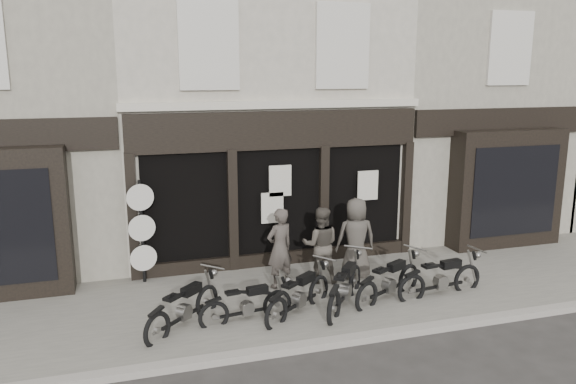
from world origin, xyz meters
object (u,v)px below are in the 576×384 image
object	(u,v)px
motorcycle_2	(299,298)
motorcycle_1	(247,307)
motorcycle_0	(184,311)
advert_sign_post	(142,236)
man_right	(356,238)
motorcycle_3	(345,290)
man_centre	(321,245)
motorcycle_4	(389,284)
motorcycle_5	(441,281)
man_left	(280,248)

from	to	relation	value
motorcycle_2	motorcycle_1	bearing A→B (deg)	144.77
motorcycle_0	advert_sign_post	size ratio (longest dim) A/B	0.68
man_right	advert_sign_post	size ratio (longest dim) A/B	0.76
man_right	motorcycle_3	bearing A→B (deg)	66.71
advert_sign_post	man_centre	bearing A→B (deg)	-24.75
motorcycle_3	man_right	size ratio (longest dim) A/B	1.02
motorcycle_1	motorcycle_4	world-z (taller)	motorcycle_4
man_centre	man_right	world-z (taller)	man_right
motorcycle_2	motorcycle_5	xyz separation A→B (m)	(3.20, -0.02, 0.01)
motorcycle_4	man_left	bearing A→B (deg)	121.18
man_centre	man_right	bearing A→B (deg)	-159.36
man_centre	advert_sign_post	size ratio (longest dim) A/B	0.70
motorcycle_4	motorcycle_1	bearing A→B (deg)	155.78
man_right	motorcycle_1	bearing A→B (deg)	34.63
motorcycle_5	man_right	bearing A→B (deg)	125.34
motorcycle_0	man_left	world-z (taller)	man_left
motorcycle_4	advert_sign_post	bearing A→B (deg)	126.45
motorcycle_2	man_centre	bearing A→B (deg)	19.35
motorcycle_2	advert_sign_post	world-z (taller)	advert_sign_post
motorcycle_2	motorcycle_5	world-z (taller)	motorcycle_5
motorcycle_2	man_centre	xyz separation A→B (m)	(0.98, 1.44, 0.59)
motorcycle_1	motorcycle_5	world-z (taller)	motorcycle_5
motorcycle_3	motorcycle_4	distance (m)	1.03
motorcycle_3	man_centre	bearing A→B (deg)	40.04
motorcycle_5	man_left	xyz separation A→B (m)	(-3.20, 1.41, 0.61)
motorcycle_3	man_left	size ratio (longest dim) A/B	1.06
motorcycle_0	motorcycle_3	distance (m)	3.27
man_left	motorcycle_4	bearing A→B (deg)	128.50
motorcycle_4	man_left	distance (m)	2.47
motorcycle_0	motorcycle_2	size ratio (longest dim) A/B	0.93
motorcycle_2	man_right	world-z (taller)	man_right
motorcycle_2	advert_sign_post	bearing A→B (deg)	101.50
motorcycle_2	motorcycle_4	world-z (taller)	motorcycle_4
man_right	man_left	bearing A→B (deg)	9.79
motorcycle_1	motorcycle_4	size ratio (longest dim) A/B	0.96
motorcycle_3	motorcycle_0	bearing A→B (deg)	128.41
motorcycle_0	motorcycle_4	distance (m)	4.30
motorcycle_4	advert_sign_post	xyz separation A→B (m)	(-4.91, 2.43, 0.80)
motorcycle_1	motorcycle_5	size ratio (longest dim) A/B	0.89
motorcycle_0	motorcycle_4	bearing A→B (deg)	-42.99
motorcycle_0	motorcycle_4	size ratio (longest dim) A/B	0.85
motorcycle_2	motorcycle_3	size ratio (longest dim) A/B	0.95
advert_sign_post	motorcycle_2	bearing A→B (deg)	-50.35
motorcycle_0	man_right	distance (m)	4.39
motorcycle_1	motorcycle_2	world-z (taller)	motorcycle_2
motorcycle_2	motorcycle_3	bearing A→B (deg)	-33.00
man_centre	advert_sign_post	world-z (taller)	advert_sign_post
motorcycle_0	advert_sign_post	bearing A→B (deg)	59.70
motorcycle_3	advert_sign_post	xyz separation A→B (m)	(-3.88, 2.50, 0.78)
man_centre	man_right	distance (m)	0.88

